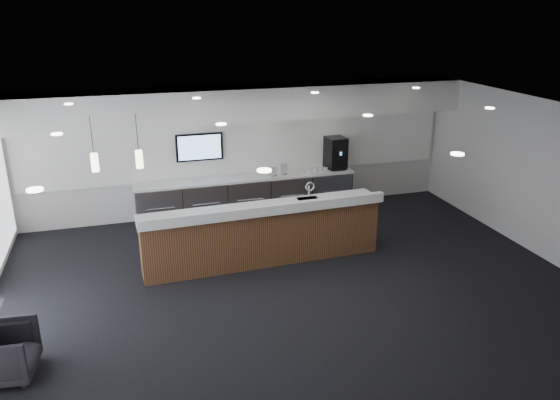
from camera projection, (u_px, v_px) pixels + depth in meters
name	position (u px, v px, depth m)	size (l,w,h in m)	color
ground	(295.00, 289.00, 9.47)	(10.00, 10.00, 0.00)	black
ceiling	(297.00, 118.00, 8.46)	(10.00, 8.00, 0.02)	black
back_wall	(242.00, 149.00, 12.57)	(10.00, 0.02, 3.00)	silver
right_wall	(547.00, 182.00, 10.30)	(0.02, 8.00, 3.00)	silver
soffit_bulkhead	(246.00, 103.00, 11.78)	(10.00, 0.90, 0.70)	white
alcove_panel	(243.00, 145.00, 12.51)	(9.80, 0.06, 1.40)	white
back_credenza	(247.00, 196.00, 12.59)	(5.06, 0.66, 0.95)	gray
wall_tv	(199.00, 147.00, 12.17)	(1.05, 0.08, 0.62)	black
pendant_left	(140.00, 163.00, 8.79)	(0.12, 0.12, 0.30)	#FFF3C6
pendant_right	(95.00, 166.00, 8.60)	(0.12, 0.12, 0.30)	#FFF3C6
ceiling_can_lights	(297.00, 120.00, 8.47)	(7.00, 5.00, 0.02)	silver
service_counter	(263.00, 233.00, 10.30)	(4.63, 0.95, 1.49)	#492218
coffee_machine	(336.00, 153.00, 12.96)	(0.47, 0.58, 0.75)	black
info_sign_left	(274.00, 171.00, 12.44)	(0.16, 0.02, 0.23)	silver
info_sign_right	(284.00, 169.00, 12.55)	(0.19, 0.02, 0.26)	silver
armchair	(4.00, 353.00, 7.13)	(0.77, 0.79, 0.72)	black
cup_0	(326.00, 169.00, 12.84)	(0.09, 0.09, 0.08)	white
cup_1	(320.00, 170.00, 12.81)	(0.09, 0.09, 0.08)	white
cup_2	(315.00, 170.00, 12.77)	(0.09, 0.09, 0.08)	white
cup_3	(309.00, 171.00, 12.73)	(0.09, 0.09, 0.08)	white
cup_4	(303.00, 171.00, 12.69)	(0.09, 0.09, 0.08)	white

